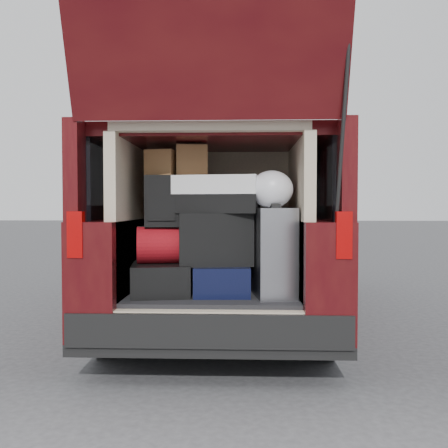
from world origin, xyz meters
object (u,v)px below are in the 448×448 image
at_px(twotone_duffel, 217,195).
at_px(black_hardshell, 161,278).
at_px(silver_roller, 273,252).
at_px(backpack, 163,201).
at_px(navy_hardshell, 222,279).
at_px(black_soft_case, 215,239).
at_px(red_duffel, 165,245).

bearing_deg(twotone_duffel, black_hardshell, -170.68).
height_order(black_hardshell, twotone_duffel, twotone_duffel).
xyz_separation_m(black_hardshell, twotone_duffel, (0.42, 0.01, 0.63)).
height_order(silver_roller, twotone_duffel, twotone_duffel).
height_order(black_hardshell, backpack, backpack).
height_order(navy_hardshell, black_soft_case, black_soft_case).
relative_size(silver_roller, black_soft_case, 1.19).
bearing_deg(navy_hardshell, black_hardshell, 176.67).
bearing_deg(backpack, navy_hardshell, -3.68).
xyz_separation_m(navy_hardshell, black_soft_case, (-0.05, -0.00, 0.30)).
relative_size(backpack, twotone_duffel, 0.61).
bearing_deg(silver_roller, black_hardshell, 165.75).
distance_m(black_hardshell, navy_hardshell, 0.46).
bearing_deg(red_duffel, black_soft_case, -7.99).
bearing_deg(black_soft_case, navy_hardshell, -4.11).
height_order(black_hardshell, black_soft_case, black_soft_case).
bearing_deg(red_duffel, navy_hardshell, -7.74).
xyz_separation_m(navy_hardshell, backpack, (-0.43, -0.03, 0.58)).
relative_size(black_hardshell, silver_roller, 0.90).
height_order(backpack, twotone_duffel, backpack).
bearing_deg(backpack, twotone_duffel, -1.80).
bearing_deg(silver_roller, backpack, 167.88).
bearing_deg(red_duffel, backpack, -166.75).
height_order(black_hardshell, red_duffel, red_duffel).
distance_m(red_duffel, black_soft_case, 0.37).
distance_m(navy_hardshell, twotone_duffel, 0.63).
relative_size(black_hardshell, twotone_duffel, 0.93).
height_order(black_soft_case, twotone_duffel, twotone_duffel).
xyz_separation_m(black_hardshell, silver_roller, (0.84, -0.09, 0.21)).
distance_m(silver_roller, red_duffel, 0.80).
distance_m(black_soft_case, backpack, 0.48).
distance_m(silver_roller, black_soft_case, 0.45).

